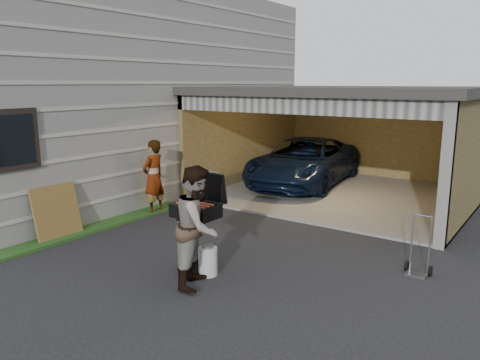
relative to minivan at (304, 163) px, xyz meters
The scene contains 11 objects.
ground 6.97m from the minivan, 84.44° to the right, with size 80.00×80.00×0.00m, color black.
house 6.41m from the minivan, 151.44° to the right, with size 7.00×11.00×5.50m, color #474744.
groundcover_strip 8.08m from the minivan, 101.30° to the right, with size 0.50×8.00×0.06m, color #193814.
garage 1.87m from the minivan, ahead, with size 6.80×6.30×2.90m.
minivan is the anchor object (origin of this frame).
woman 4.92m from the minivan, 106.90° to the right, with size 0.63×0.41×1.73m, color silver.
man 7.37m from the minivan, 74.53° to the right, with size 0.89×0.69×1.82m, color #4A241D.
bbq_grill 6.85m from the minivan, 76.72° to the right, with size 0.71×0.62×1.58m.
propane_tank 7.03m from the minivan, 74.63° to the right, with size 0.30×0.30×0.45m, color silver.
plywood_panel 7.27m from the minivan, 103.27° to the right, with size 0.05×0.96×1.07m, color brown.
hand_truck 6.66m from the minivan, 46.47° to the right, with size 0.40×0.30×0.98m.
Camera 1 is at (5.64, -5.25, 2.99)m, focal length 35.00 mm.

